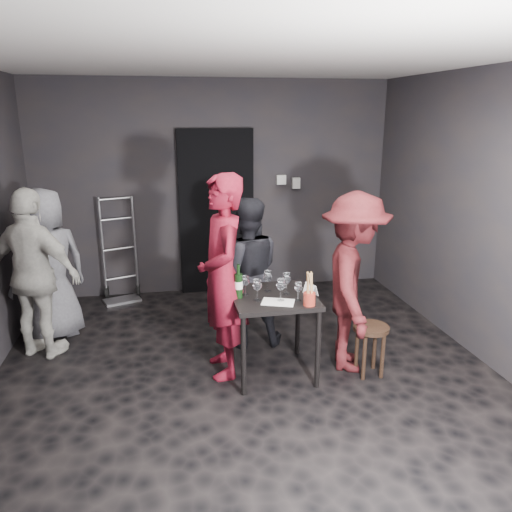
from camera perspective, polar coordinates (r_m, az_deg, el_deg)
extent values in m
cube|color=black|center=(4.53, -0.67, -14.26)|extent=(4.50, 5.00, 0.02)
cube|color=silver|center=(3.93, -0.81, 22.12)|extent=(4.50, 5.00, 0.02)
cube|color=black|center=(6.45, -4.66, 7.69)|extent=(4.50, 0.04, 2.70)
cube|color=black|center=(1.78, 14.14, -16.31)|extent=(4.50, 0.04, 2.70)
cube|color=black|center=(4.93, 26.04, 3.48)|extent=(0.04, 5.00, 2.70)
cube|color=black|center=(6.44, -4.54, 4.97)|extent=(0.95, 0.10, 2.10)
cube|color=#B7B7B2|center=(6.53, 2.88, 8.71)|extent=(0.12, 0.06, 0.12)
cube|color=#B7B7B2|center=(6.59, 4.59, 8.31)|extent=(0.10, 0.06, 0.14)
cylinder|color=#B2B2B7|center=(6.47, -17.10, 0.71)|extent=(0.03, 0.03, 1.30)
cylinder|color=#B2B2B7|center=(6.43, -13.65, 0.90)|extent=(0.03, 0.03, 1.30)
cube|color=#B2B2B7|center=(6.51, -15.05, -4.90)|extent=(0.43, 0.24, 0.03)
cylinder|color=black|center=(6.66, -16.67, -3.97)|extent=(0.04, 0.16, 0.16)
cylinder|color=black|center=(6.63, -13.31, -3.81)|extent=(0.04, 0.16, 0.16)
cube|color=black|center=(4.38, 1.98, -4.75)|extent=(0.72, 0.72, 0.04)
cylinder|color=black|center=(4.19, -1.45, -11.38)|extent=(0.04, 0.04, 0.71)
cylinder|color=black|center=(4.33, 7.09, -10.56)|extent=(0.04, 0.04, 0.71)
cylinder|color=black|center=(4.76, -2.72, -7.87)|extent=(0.04, 0.04, 0.71)
cylinder|color=black|center=(4.88, 4.80, -7.28)|extent=(0.04, 0.04, 0.71)
cylinder|color=black|center=(4.58, 13.02, -8.03)|extent=(0.32, 0.32, 0.04)
cylinder|color=black|center=(4.78, 13.38, -10.20)|extent=(0.04, 0.04, 0.41)
cylinder|color=black|center=(4.72, 11.44, -10.45)|extent=(0.04, 0.04, 0.41)
cylinder|color=black|center=(4.58, 12.25, -11.37)|extent=(0.04, 0.04, 0.41)
cylinder|color=black|center=(4.64, 14.24, -11.10)|extent=(0.04, 0.04, 0.41)
imported|color=maroon|center=(4.31, -3.89, -0.08)|extent=(0.57, 0.82, 2.18)
imported|color=black|center=(4.96, -1.09, -1.88)|extent=(0.75, 0.42, 1.51)
imported|color=#4D1518|center=(4.54, 11.14, -2.13)|extent=(0.85, 1.26, 1.78)
imported|color=beige|center=(5.10, -24.03, -1.15)|extent=(1.17, 0.93, 1.80)
imported|color=slate|center=(5.48, -22.72, -0.56)|extent=(0.93, 0.80, 1.67)
cube|color=white|center=(4.21, 2.54, -5.29)|extent=(0.31, 0.26, 0.00)
cylinder|color=black|center=(4.29, -2.02, -3.43)|extent=(0.07, 0.07, 0.21)
cylinder|color=black|center=(4.24, -2.04, -1.54)|extent=(0.03, 0.03, 0.09)
cylinder|color=white|center=(4.28, -2.02, -3.31)|extent=(0.07, 0.07, 0.07)
cylinder|color=#A62D1F|center=(4.16, 6.11, -4.90)|extent=(0.10, 0.10, 0.11)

